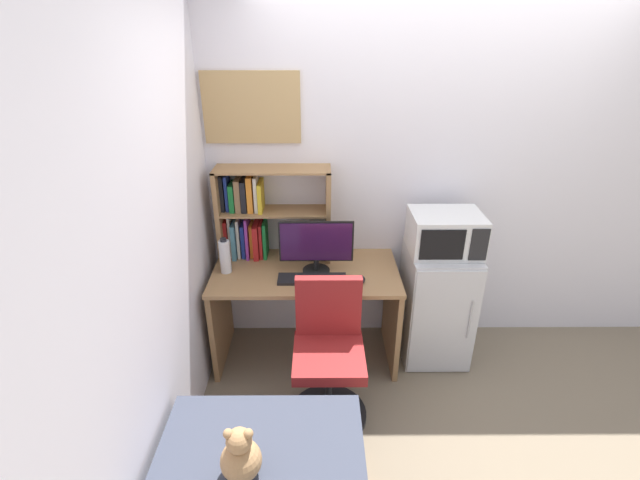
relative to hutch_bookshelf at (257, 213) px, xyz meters
The scene contains 13 objects.
wall_back 1.67m from the hutch_bookshelf, ahead, with size 6.40×0.04×2.60m, color silver.
wall_left 1.56m from the hutch_bookshelf, 104.01° to the right, with size 0.04×4.40×2.60m, color silver.
desk 0.69m from the hutch_bookshelf, 33.14° to the right, with size 1.29×0.66×0.74m.
hutch_bookshelf is the anchor object (origin of this frame).
monitor 0.50m from the hutch_bookshelf, 29.85° to the right, with size 0.50×0.19×0.38m.
keyboard 0.62m from the hutch_bookshelf, 42.63° to the right, with size 0.46×0.14×0.02m, color black.
computer_mouse 0.87m from the hutch_bookshelf, 27.95° to the right, with size 0.06×0.10×0.04m, color black.
water_bottle 0.38m from the hutch_bookshelf, 130.49° to the right, with size 0.08×0.08×0.26m.
mini_fridge 1.46m from the hutch_bookshelf, ahead, with size 0.47×0.52×0.86m.
microwave 1.31m from the hutch_bookshelf, ahead, with size 0.48×0.38×0.28m.
desk_chair 1.13m from the hutch_bookshelf, 57.49° to the right, with size 0.49×0.49×0.92m.
teddy_bear 1.69m from the hutch_bookshelf, 86.51° to the right, with size 0.18×0.18×0.27m.
wall_corkboard 0.72m from the hutch_bookshelf, 93.81° to the left, with size 0.64×0.02×0.46m, color tan.
Camera 1 is at (-0.82, -3.04, 2.27)m, focal length 25.04 mm.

